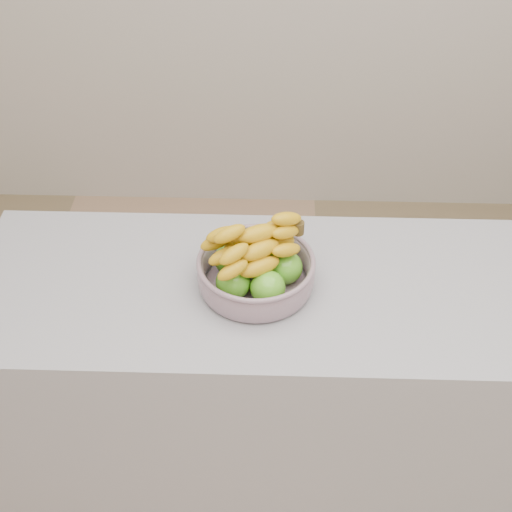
{
  "coord_description": "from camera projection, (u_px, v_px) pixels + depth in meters",
  "views": [
    {
      "loc": [
        -0.21,
        -0.97,
        2.16
      ],
      "look_at": [
        -0.25,
        0.38,
        1.0
      ],
      "focal_mm": 50.0,
      "sensor_mm": 36.0,
      "label": 1
    }
  ],
  "objects": [
    {
      "name": "fruit_bowl",
      "position": [
        256.0,
        268.0,
        1.81
      ],
      "size": [
        0.3,
        0.3,
        0.19
      ],
      "rotation": [
        0.0,
        0.0,
        0.43
      ],
      "color": "#A2AEC3",
      "rests_on": "counter"
    },
    {
      "name": "room_shell",
      "position": [
        421.0,
        53.0,
        1.02
      ],
      "size": [
        4.05,
        4.05,
        2.73
      ],
      "color": "#BDB4AA",
      "rests_on": "ground"
    },
    {
      "name": "counter",
      "position": [
        339.0,
        397.0,
        2.13
      ],
      "size": [
        2.0,
        0.6,
        0.9
      ],
      "primitive_type": "cube",
      "color": "#9F9EA6",
      "rests_on": "ground"
    }
  ]
}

